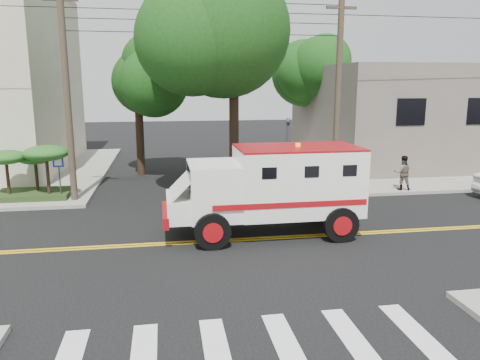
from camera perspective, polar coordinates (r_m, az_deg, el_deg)
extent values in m
plane|color=black|center=(15.61, -2.61, -7.43)|extent=(100.00, 100.00, 0.00)
cube|color=gray|center=(32.38, 18.82, 2.16)|extent=(17.00, 17.00, 0.15)
cube|color=#605B53|center=(33.21, 21.07, 7.58)|extent=(14.00, 12.00, 6.00)
cylinder|color=#382D23|center=(21.03, -20.31, 9.33)|extent=(0.28, 0.28, 9.00)
cylinder|color=#382D23|center=(22.33, 11.83, 9.91)|extent=(0.28, 0.28, 9.00)
cylinder|color=black|center=(21.45, -0.74, 7.41)|extent=(0.44, 0.44, 7.00)
sphere|color=#113E11|center=(21.47, -0.77, 16.77)|extent=(5.32, 5.32, 5.32)
sphere|color=#113E11|center=(20.98, 2.80, 18.43)|extent=(4.56, 4.56, 4.56)
cylinder|color=black|center=(26.78, -12.16, 6.52)|extent=(0.44, 0.44, 5.60)
sphere|color=#113E11|center=(26.69, -12.42, 12.52)|extent=(3.92, 3.92, 3.92)
sphere|color=#113E11|center=(26.11, -10.63, 13.53)|extent=(3.36, 3.36, 3.36)
cylinder|color=black|center=(32.37, 9.15, 7.81)|extent=(0.44, 0.44, 5.95)
sphere|color=#113E11|center=(32.31, 9.33, 13.08)|extent=(4.20, 4.20, 4.20)
sphere|color=#113E11|center=(32.05, 11.27, 13.83)|extent=(3.60, 3.60, 3.60)
cylinder|color=#3F3F42|center=(21.24, 5.79, 2.69)|extent=(0.12, 0.12, 3.60)
imported|color=#3F3F42|center=(21.07, 5.87, 6.32)|extent=(0.15, 0.18, 0.90)
cylinder|color=#3F3F42|center=(21.73, -21.11, 0.01)|extent=(0.06, 0.06, 2.00)
cube|color=#0C33A5|center=(21.53, -21.30, 2.07)|extent=(0.45, 0.03, 0.45)
cube|color=#1E3314|center=(22.75, -23.88, -1.59)|extent=(3.20, 2.00, 0.24)
cylinder|color=black|center=(22.55, -26.46, 0.36)|extent=(0.14, 0.14, 1.52)
ellipsoid|color=#1D5018|center=(22.41, -26.66, 2.50)|extent=(1.73, 1.73, 0.60)
cylinder|color=black|center=(22.95, -23.56, 0.59)|extent=(0.14, 0.14, 1.36)
ellipsoid|color=#1D5018|center=(22.82, -23.71, 2.47)|extent=(1.55, 1.55, 0.54)
cylinder|color=black|center=(21.89, -22.38, 0.61)|extent=(0.14, 0.14, 1.68)
ellipsoid|color=#1D5018|center=(21.74, -22.57, 3.06)|extent=(1.91, 1.91, 0.66)
cube|color=white|center=(16.12, 6.98, -0.06)|extent=(4.14, 2.46, 2.22)
cube|color=white|center=(15.60, -3.14, -1.19)|extent=(1.71, 2.34, 1.80)
cube|color=black|center=(15.43, -6.20, 0.42)|extent=(0.08, 1.80, 0.74)
cube|color=white|center=(15.65, -7.17, -3.22)|extent=(0.97, 2.12, 0.74)
cube|color=maroon|center=(15.70, -9.07, -4.22)|extent=(0.21, 2.27, 0.37)
cube|color=maroon|center=(15.93, 7.08, 3.96)|extent=(4.14, 2.46, 0.06)
cylinder|color=black|center=(14.73, -3.38, -6.25)|extent=(1.17, 0.35, 1.16)
cylinder|color=black|center=(16.98, -4.28, -3.81)|extent=(1.17, 0.35, 1.16)
cylinder|color=black|center=(15.73, 12.18, -5.32)|extent=(1.17, 0.35, 1.16)
cylinder|color=black|center=(17.86, 9.37, -3.15)|extent=(1.17, 0.35, 1.16)
imported|color=gray|center=(22.79, 9.23, 1.46)|extent=(0.83, 0.70, 1.92)
imported|color=gray|center=(23.38, 19.22, 0.85)|extent=(0.93, 0.80, 1.64)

